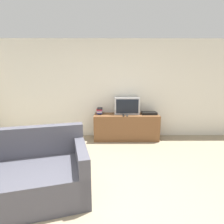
# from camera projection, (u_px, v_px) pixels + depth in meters

# --- Properties ---
(ground_plane) EXTENTS (14.00, 14.00, 0.00)m
(ground_plane) POSITION_uv_depth(u_px,v_px,m) (91.00, 221.00, 2.03)
(ground_plane) COLOR gray
(wall_back) EXTENTS (9.00, 0.06, 2.60)m
(wall_back) POSITION_uv_depth(u_px,v_px,m) (102.00, 89.00, 4.73)
(wall_back) COLOR silver
(wall_back) RESTS_ON ground_plane
(tv_stand) EXTENTS (1.68, 0.51, 0.67)m
(tv_stand) POSITION_uv_depth(u_px,v_px,m) (126.00, 127.00, 4.63)
(tv_stand) COLOR brown
(tv_stand) RESTS_ON ground_plane
(television) EXTENTS (0.66, 0.30, 0.44)m
(television) POSITION_uv_depth(u_px,v_px,m) (127.00, 105.00, 4.62)
(television) COLOR silver
(television) RESTS_ON tv_stand
(couch) EXTENTS (1.83, 1.35, 0.91)m
(couch) POSITION_uv_depth(u_px,v_px,m) (26.00, 177.00, 2.40)
(couch) COLOR #474751
(couch) RESTS_ON ground_plane
(book_stack) EXTENTS (0.16, 0.23, 0.16)m
(book_stack) POSITION_uv_depth(u_px,v_px,m) (100.00, 111.00, 4.60)
(book_stack) COLOR black
(book_stack) RESTS_ON tv_stand
(remote_on_stand) EXTENTS (0.05, 0.20, 0.02)m
(remote_on_stand) POSITION_uv_depth(u_px,v_px,m) (123.00, 115.00, 4.42)
(remote_on_stand) COLOR black
(remote_on_stand) RESTS_ON tv_stand
(remote_secondary) EXTENTS (0.05, 0.16, 0.02)m
(remote_secondary) POSITION_uv_depth(u_px,v_px,m) (127.00, 115.00, 4.40)
(remote_secondary) COLOR #2D2D2D
(remote_secondary) RESTS_ON tv_stand
(set_top_box) EXTENTS (0.38, 0.24, 0.06)m
(set_top_box) POSITION_uv_depth(u_px,v_px,m) (149.00, 113.00, 4.58)
(set_top_box) COLOR black
(set_top_box) RESTS_ON tv_stand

